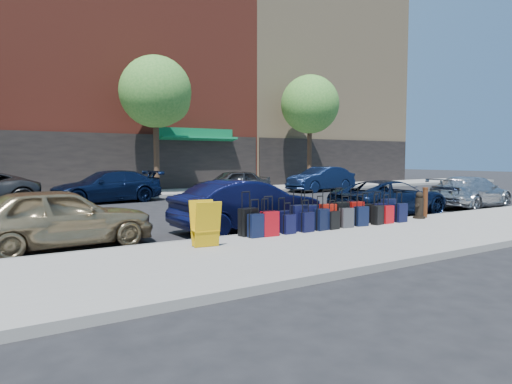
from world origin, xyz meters
TOP-DOWN VIEW (x-y plane):
  - ground at (0.00, 0.00)m, footprint 120.00×120.00m
  - sidewalk_near at (0.00, -6.50)m, footprint 60.00×4.00m
  - sidewalk_far at (0.00, 10.00)m, footprint 60.00×4.00m
  - curb_near at (0.00, -4.48)m, footprint 60.00×0.08m
  - curb_far at (0.00, 7.98)m, footprint 60.00×0.08m
  - building_center at (0.00, 17.99)m, footprint 17.00×12.85m
  - building_right at (16.00, 17.99)m, footprint 15.00×12.12m
  - tree_center at (0.64, 9.50)m, footprint 3.80×3.80m
  - tree_right at (11.14, 9.50)m, footprint 3.80×3.80m
  - suitcase_front_0 at (-2.47, -4.76)m, footprint 0.48×0.33m
  - suitcase_front_1 at (-1.97, -4.82)m, footprint 0.39×0.25m
  - suitcase_front_2 at (-1.45, -4.80)m, footprint 0.39×0.26m
  - suitcase_front_3 at (-0.99, -4.85)m, footprint 0.45×0.25m
  - suitcase_front_4 at (-0.58, -4.77)m, footprint 0.46×0.32m
  - suitcase_front_5 at (0.01, -4.81)m, footprint 0.45×0.30m
  - suitcase_front_6 at (0.51, -4.77)m, footprint 0.45×0.28m
  - suitcase_front_7 at (1.07, -4.78)m, footprint 0.45×0.29m
  - suitcase_front_8 at (1.51, -4.76)m, footprint 0.37×0.21m
  - suitcase_front_9 at (1.97, -4.81)m, footprint 0.39×0.26m
  - suitcase_front_10 at (2.43, -4.78)m, footprint 0.45×0.26m
  - suitcase_back_0 at (-2.43, -5.07)m, footprint 0.38×0.22m
  - suitcase_back_1 at (-2.06, -5.09)m, footprint 0.42×0.26m
  - suitcase_back_2 at (-1.49, -5.08)m, footprint 0.34×0.21m
  - suitcase_back_3 at (-0.93, -5.09)m, footprint 0.35×0.21m
  - suitcase_back_4 at (-0.43, -5.08)m, footprint 0.40×0.26m
  - suitcase_back_5 at (-0.07, -5.12)m, footprint 0.33×0.21m
  - suitcase_back_6 at (0.42, -5.09)m, footprint 0.38×0.24m
  - suitcase_back_7 at (0.97, -5.10)m, footprint 0.39×0.25m
  - suitcase_back_8 at (1.56, -5.15)m, footprint 0.40×0.28m
  - suitcase_back_9 at (1.96, -5.14)m, footprint 0.35×0.20m
  - suitcase_back_10 at (2.49, -5.17)m, footprint 0.37×0.21m
  - fire_hydrant at (3.65, -4.91)m, footprint 0.43×0.37m
  - bollard at (3.98, -4.87)m, footprint 0.18×0.18m
  - display_rack at (-3.93, -5.41)m, footprint 0.61×0.65m
  - car_near_0 at (-6.43, -3.18)m, footprint 4.18×1.93m
  - car_near_1 at (-1.57, -3.28)m, footprint 4.31×1.61m
  - car_near_2 at (4.40, -3.11)m, footprint 4.48×2.08m
  - car_near_3 at (9.13, -3.14)m, footprint 4.57×2.30m
  - car_far_1 at (-2.83, 6.93)m, footprint 5.20×2.61m
  - car_far_2 at (3.65, 6.85)m, footprint 4.21×1.90m
  - car_far_3 at (9.94, 7.07)m, footprint 4.66×2.06m

SIDE VIEW (x-z plane):
  - ground at x=0.00m, z-range 0.00..0.00m
  - sidewalk_near at x=0.00m, z-range 0.00..0.15m
  - sidewalk_far at x=0.00m, z-range 0.00..0.15m
  - curb_near at x=0.00m, z-range 0.00..0.15m
  - curb_far at x=0.00m, z-range 0.00..0.15m
  - suitcase_back_5 at x=-0.07m, z-range 0.01..0.77m
  - suitcase_back_2 at x=-1.49m, z-range 0.01..0.78m
  - suitcase_back_3 at x=-0.93m, z-range 0.00..0.81m
  - suitcase_back_9 at x=1.96m, z-range -0.01..0.82m
  - suitcase_back_6 at x=0.42m, z-range -0.01..0.84m
  - suitcase_back_8 at x=1.56m, z-range -0.01..0.85m
  - suitcase_back_7 at x=0.97m, z-range -0.01..0.86m
  - suitcase_front_2 at x=-1.45m, z-range -0.01..0.86m
  - suitcase_back_10 at x=2.49m, z-range -0.02..0.86m
  - suitcase_front_1 at x=-1.97m, z-range -0.01..0.86m
  - suitcase_front_8 at x=1.51m, z-range -0.01..0.86m
  - suitcase_front_9 at x=1.97m, z-range -0.01..0.87m
  - suitcase_back_4 at x=-0.43m, z-range -0.02..0.88m
  - suitcase_back_0 at x=-2.43m, z-range -0.02..0.88m
  - suitcase_back_1 at x=-2.06m, z-range -0.03..0.93m
  - suitcase_front_5 at x=0.01m, z-range -0.04..0.98m
  - suitcase_front_4 at x=-0.58m, z-range -0.04..0.98m
  - suitcase_front_7 at x=1.07m, z-range -0.04..0.99m
  - suitcase_front_6 at x=0.51m, z-range -0.05..1.00m
  - suitcase_front_10 at x=2.43m, z-range -0.05..1.01m
  - suitcase_front_3 at x=-0.99m, z-range -0.05..1.02m
  - suitcase_front_0 at x=-2.47m, z-range -0.05..1.02m
  - fire_hydrant at x=3.65m, z-range 0.12..0.95m
  - car_near_2 at x=4.40m, z-range 0.00..1.24m
  - display_rack at x=-3.93m, z-range 0.14..1.11m
  - car_near_3 at x=9.13m, z-range 0.00..1.27m
  - bollard at x=3.98m, z-range 0.16..1.11m
  - car_near_0 at x=-6.43m, z-range 0.00..1.39m
  - car_far_2 at x=3.65m, z-range 0.00..1.40m
  - car_near_1 at x=-1.57m, z-range 0.00..1.41m
  - car_far_1 at x=-2.83m, z-range 0.00..1.45m
  - car_far_3 at x=9.94m, z-range 0.00..1.49m
  - tree_center at x=0.64m, z-range 1.78..9.05m
  - tree_right at x=11.14m, z-range 1.78..9.05m
  - building_right at x=16.00m, z-range -0.02..17.98m
  - building_center at x=0.00m, z-range -0.02..19.98m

